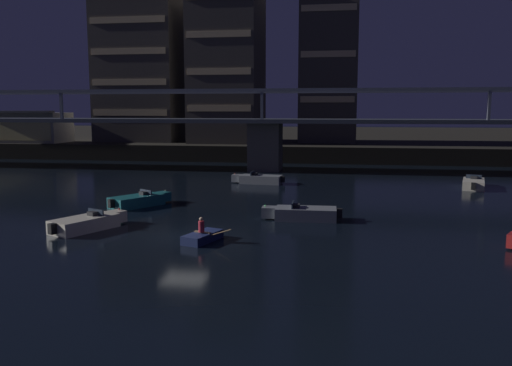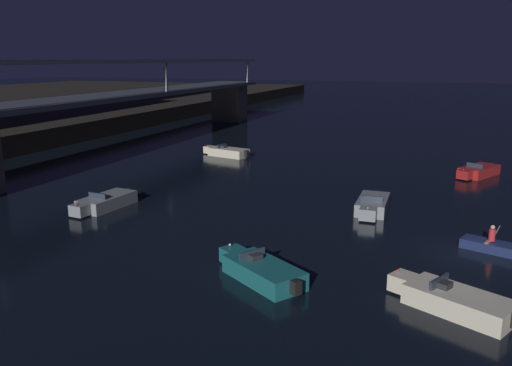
% 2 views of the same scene
% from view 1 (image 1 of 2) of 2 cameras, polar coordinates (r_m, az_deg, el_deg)
% --- Properties ---
extents(ground_plane, '(400.00, 400.00, 0.00)m').
position_cam_1_polar(ground_plane, '(30.34, -7.79, -5.72)').
color(ground_plane, black).
extents(far_riverbank, '(240.00, 80.00, 2.20)m').
position_cam_1_polar(far_riverbank, '(110.01, 4.49, 4.79)').
color(far_riverbank, black).
rests_on(far_riverbank, ground).
extents(river_bridge, '(101.35, 6.40, 9.38)m').
position_cam_1_polar(river_bridge, '(62.15, 1.02, 5.60)').
color(river_bridge, '#605B51').
rests_on(river_bridge, ground).
extents(tower_west_low, '(12.31, 10.90, 22.67)m').
position_cam_1_polar(tower_west_low, '(86.04, -12.15, 11.95)').
color(tower_west_low, '#423D38').
rests_on(tower_west_low, far_riverbank).
extents(tower_west_tall, '(9.86, 12.08, 25.87)m').
position_cam_1_polar(tower_west_tall, '(81.30, -3.08, 13.48)').
color(tower_west_tall, '#423D38').
rests_on(tower_west_tall, far_riverbank).
extents(tower_central, '(8.37, 8.11, 32.17)m').
position_cam_1_polar(tower_central, '(81.83, 7.86, 15.61)').
color(tower_central, '#423D38').
rests_on(tower_central, far_riverbank).
extents(waterfront_pavilion, '(12.40, 7.40, 4.70)m').
position_cam_1_polar(waterfront_pavilion, '(86.90, -23.44, 5.53)').
color(waterfront_pavilion, '#B2AD9E').
rests_on(waterfront_pavilion, far_riverbank).
extents(speedboat_near_left, '(5.23, 2.21, 1.16)m').
position_cam_1_polar(speedboat_near_left, '(51.21, 0.30, 0.41)').
color(speedboat_near_left, gray).
rests_on(speedboat_near_left, ground).
extents(speedboat_near_right, '(2.67, 5.20, 1.16)m').
position_cam_1_polar(speedboat_near_right, '(52.08, 22.33, -0.06)').
color(speedboat_near_right, beige).
rests_on(speedboat_near_right, ground).
extents(speedboat_mid_left, '(3.37, 4.96, 1.16)m').
position_cam_1_polar(speedboat_mid_left, '(33.20, -17.65, -4.11)').
color(speedboat_mid_left, beige).
rests_on(speedboat_mid_left, ground).
extents(speedboat_mid_center, '(5.20, 1.89, 1.16)m').
position_cam_1_polar(speedboat_mid_center, '(34.58, 5.02, -3.28)').
color(speedboat_mid_center, gray).
rests_on(speedboat_mid_center, ground).
extents(speedboat_mid_right, '(3.81, 4.78, 1.16)m').
position_cam_1_polar(speedboat_mid_right, '(40.26, -12.45, -1.84)').
color(speedboat_mid_right, '#196066').
rests_on(speedboat_mid_right, ground).
extents(dinghy_with_paddler, '(2.66, 2.82, 1.36)m').
position_cam_1_polar(dinghy_with_paddler, '(29.08, -5.77, -5.73)').
color(dinghy_with_paddler, '#19234C').
rests_on(dinghy_with_paddler, ground).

